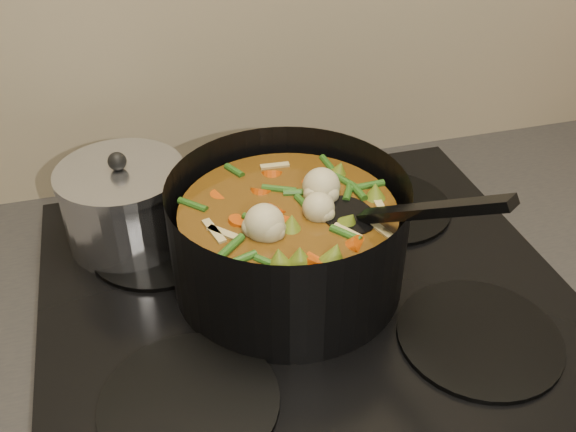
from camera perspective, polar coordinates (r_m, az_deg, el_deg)
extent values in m
cube|color=black|center=(0.81, 1.51, -8.81)|extent=(2.64, 0.64, 0.05)
cube|color=black|center=(0.78, 1.55, -6.99)|extent=(0.62, 0.54, 0.02)
cylinder|color=black|center=(0.67, -8.75, -15.98)|extent=(0.18, 0.18, 0.01)
cylinder|color=black|center=(0.75, 16.62, -10.25)|extent=(0.18, 0.18, 0.01)
cylinder|color=black|center=(0.85, -11.36, -2.48)|extent=(0.18, 0.18, 0.01)
cylinder|color=black|center=(0.92, 8.77, 0.86)|extent=(0.18, 0.18, 0.01)
cylinder|color=black|center=(0.75, 0.00, -1.65)|extent=(0.36, 0.36, 0.14)
cylinder|color=black|center=(0.79, 0.00, -5.34)|extent=(0.27, 0.27, 0.01)
cylinder|color=#5E4010|center=(0.75, 0.00, -2.34)|extent=(0.25, 0.25, 0.10)
cylinder|color=#CB5509|center=(0.74, 2.76, 0.85)|extent=(0.03, 0.03, 0.03)
cylinder|color=#CB5509|center=(0.78, 1.90, 2.99)|extent=(0.04, 0.04, 0.03)
cylinder|color=#CB5509|center=(0.80, -3.21, 3.88)|extent=(0.04, 0.04, 0.03)
cylinder|color=#CB5509|center=(0.74, -3.92, 0.83)|extent=(0.03, 0.03, 0.03)
cylinder|color=#CB5509|center=(0.69, -5.08, -2.11)|extent=(0.04, 0.03, 0.03)
cylinder|color=#CB5509|center=(0.70, 0.09, -1.35)|extent=(0.04, 0.04, 0.03)
cylinder|color=#CB5509|center=(0.70, 4.31, -1.49)|extent=(0.03, 0.04, 0.03)
cylinder|color=#CB5509|center=(0.75, 7.01, 1.42)|extent=(0.03, 0.03, 0.03)
cylinder|color=#CB5509|center=(0.77, 1.60, 2.43)|extent=(0.04, 0.04, 0.03)
cylinder|color=#CB5509|center=(0.79, -2.61, 3.43)|extent=(0.04, 0.04, 0.03)
cylinder|color=#CB5509|center=(0.73, -2.80, 0.76)|extent=(0.03, 0.03, 0.03)
cylinder|color=#CB5509|center=(0.70, -4.21, -1.57)|extent=(0.04, 0.04, 0.03)
sphere|color=beige|center=(0.74, 4.34, 1.89)|extent=(0.04, 0.04, 0.04)
sphere|color=beige|center=(0.76, -2.62, 3.18)|extent=(0.04, 0.04, 0.04)
sphere|color=beige|center=(0.68, -2.57, -1.15)|extent=(0.04, 0.04, 0.04)
sphere|color=beige|center=(0.71, 4.56, 0.71)|extent=(0.04, 0.04, 0.04)
cone|color=olive|center=(0.67, -3.98, -2.21)|extent=(0.04, 0.04, 0.03)
cone|color=olive|center=(0.67, 3.97, -2.21)|extent=(0.04, 0.04, 0.03)
cone|color=olive|center=(0.75, 5.73, 2.01)|extent=(0.04, 0.04, 0.03)
cone|color=olive|center=(0.79, -0.15, 4.18)|extent=(0.04, 0.04, 0.03)
cone|color=olive|center=(0.74, -5.84, 1.84)|extent=(0.04, 0.04, 0.03)
cone|color=olive|center=(0.67, -3.69, -2.34)|extent=(0.04, 0.04, 0.03)
cone|color=olive|center=(0.68, 4.24, -2.07)|extent=(0.04, 0.04, 0.03)
cylinder|color=#2E601C|center=(0.75, 1.55, 2.36)|extent=(0.01, 0.04, 0.01)
cylinder|color=#2E601C|center=(0.80, -1.88, 4.50)|extent=(0.03, 0.03, 0.01)
cylinder|color=#2E601C|center=(0.76, -5.12, 2.36)|extent=(0.04, 0.02, 0.01)
cylinder|color=#2E601C|center=(0.71, -4.59, -0.03)|extent=(0.02, 0.04, 0.01)
cylinder|color=#2E601C|center=(0.69, -1.64, -1.00)|extent=(0.02, 0.04, 0.01)
cylinder|color=#2E601C|center=(0.65, 2.42, -3.82)|extent=(0.04, 0.02, 0.01)
cylinder|color=#2E601C|center=(0.70, 5.60, -0.95)|extent=(0.03, 0.03, 0.01)
cylinder|color=#2E601C|center=(0.74, 4.40, 1.54)|extent=(0.01, 0.04, 0.01)
cylinder|color=#2E601C|center=(0.76, 1.47, 2.39)|extent=(0.03, 0.03, 0.01)
cylinder|color=#2E601C|center=(0.80, -2.07, 4.47)|extent=(0.04, 0.02, 0.01)
cylinder|color=#2E601C|center=(0.76, -5.21, 2.29)|extent=(0.02, 0.04, 0.01)
cylinder|color=#2E601C|center=(0.71, -4.56, -0.10)|extent=(0.02, 0.04, 0.01)
cylinder|color=#2E601C|center=(0.69, -1.56, -1.03)|extent=(0.04, 0.02, 0.01)
cylinder|color=#2E601C|center=(0.65, 2.64, -3.77)|extent=(0.03, 0.03, 0.01)
cylinder|color=#2E601C|center=(0.70, 5.66, -0.85)|extent=(0.01, 0.04, 0.01)
cube|color=tan|center=(0.73, -5.37, 0.83)|extent=(0.04, 0.01, 0.00)
cube|color=tan|center=(0.67, -1.08, -2.58)|extent=(0.02, 0.04, 0.00)
cube|color=tan|center=(0.71, 5.21, -0.34)|extent=(0.04, 0.03, 0.00)
cube|color=tan|center=(0.78, 2.40, 3.29)|extent=(0.04, 0.03, 0.00)
cube|color=tan|center=(0.76, -4.11, 2.51)|extent=(0.03, 0.04, 0.00)
cube|color=tan|center=(0.69, -4.09, -1.56)|extent=(0.04, 0.02, 0.00)
ellipsoid|color=black|center=(0.72, 5.33, 0.01)|extent=(0.07, 0.08, 0.01)
cube|color=black|center=(0.66, 12.53, 0.50)|extent=(0.11, 0.15, 0.10)
cylinder|color=silver|center=(0.85, -14.22, 0.59)|extent=(0.15, 0.15, 0.10)
cylinder|color=silver|center=(0.82, -14.77, 3.68)|extent=(0.16, 0.16, 0.01)
sphere|color=black|center=(0.81, -14.95, 4.72)|extent=(0.02, 0.02, 0.02)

